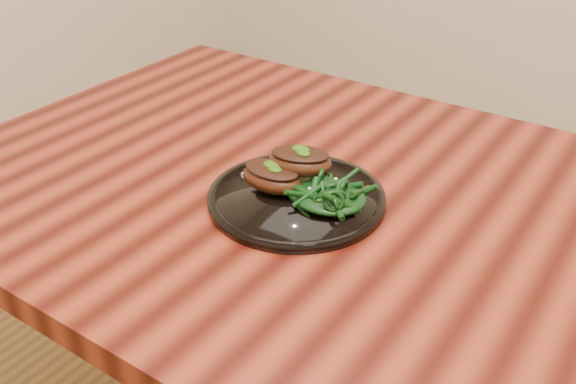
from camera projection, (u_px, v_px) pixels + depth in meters
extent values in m
cube|color=#360C06|center=(463.00, 249.00, 0.84)|extent=(1.60, 0.80, 0.04)
cylinder|color=#35190C|center=(213.00, 207.00, 1.63)|extent=(0.06, 0.06, 0.71)
cylinder|color=black|center=(296.00, 198.00, 0.89)|extent=(0.25, 0.25, 0.01)
torus|color=black|center=(296.00, 197.00, 0.89)|extent=(0.25, 0.25, 0.01)
cylinder|color=black|center=(296.00, 196.00, 0.89)|extent=(0.16, 0.16, 0.00)
ellipsoid|color=#401B0C|center=(272.00, 178.00, 0.89)|extent=(0.09, 0.06, 0.04)
ellipsoid|color=black|center=(272.00, 169.00, 0.88)|extent=(0.08, 0.05, 0.01)
cylinder|color=beige|center=(256.00, 171.00, 0.93)|extent=(0.02, 0.04, 0.01)
ellipsoid|color=#1B4207|center=(272.00, 166.00, 0.88)|extent=(0.03, 0.02, 0.01)
ellipsoid|color=#401B0C|center=(300.00, 163.00, 0.89)|extent=(0.10, 0.08, 0.03)
ellipsoid|color=black|center=(300.00, 154.00, 0.89)|extent=(0.09, 0.08, 0.01)
cylinder|color=beige|center=(276.00, 159.00, 0.92)|extent=(0.01, 0.04, 0.01)
ellipsoid|color=#1B4207|center=(300.00, 150.00, 0.88)|extent=(0.03, 0.02, 0.01)
ellipsoid|color=#1B4207|center=(299.00, 171.00, 0.94)|extent=(0.08, 0.05, 0.01)
ellipsoid|color=black|center=(328.00, 196.00, 0.86)|extent=(0.11, 0.09, 0.02)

